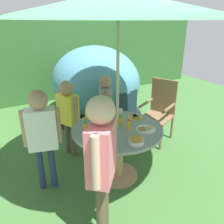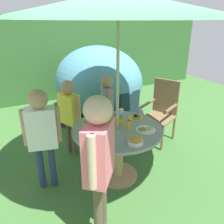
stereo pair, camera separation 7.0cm
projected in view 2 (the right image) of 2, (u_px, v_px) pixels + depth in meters
The scene contains 21 objects.
ground_plane at pixel (117, 176), 3.14m from camera, with size 10.00×10.00×0.02m, color #3D6B33.
hedge_backdrop at pixel (46, 58), 5.79m from camera, with size 9.00×0.70×2.02m, color #33602D.
garden_table at pixel (117, 142), 2.93m from camera, with size 1.12×1.12×0.71m.
patio_umbrella at pixel (118, 4), 2.32m from camera, with size 2.45×2.45×2.24m.
wooden_chair at pixel (162, 109), 3.86m from camera, with size 0.64×0.61×1.03m.
dome_tent at pixel (98, 82), 4.84m from camera, with size 2.37×2.37×1.45m.
child_in_grey_shirt at pixel (107, 101), 3.70m from camera, with size 0.25×0.38×1.16m.
child_in_yellow_shirt at pixel (69, 109), 3.35m from camera, with size 0.28×0.37×1.17m.
child_in_white_shirt at pixel (42, 128), 2.63m from camera, with size 0.42×0.26×1.27m.
child_in_pink_shirt at pixel (99, 152), 2.00m from camera, with size 0.39×0.42×1.42m.
snack_bowl at pixel (135, 141), 2.50m from camera, with size 0.17×0.17×0.08m.
plate_near_left at pixel (136, 117), 3.13m from camera, with size 0.20×0.20×0.03m.
plate_mid_right at pixel (102, 116), 3.16m from camera, with size 0.20×0.20×0.03m.
plate_center_front at pixel (146, 129), 2.80m from camera, with size 0.24×0.24×0.03m.
plate_back_edge at pixel (103, 133), 2.72m from camera, with size 0.18×0.18×0.03m.
juice_bottle_near_right at pixel (88, 114), 3.12m from camera, with size 0.06×0.06×0.13m.
juice_bottle_far_left at pixel (129, 125), 2.81m from camera, with size 0.05×0.05×0.13m.
juice_bottle_far_right at pixel (85, 126), 2.81m from camera, with size 0.06×0.06×0.10m.
juice_bottle_center_back at pixel (114, 119), 2.98m from camera, with size 0.06×0.06×0.11m.
juice_bottle_mid_left at pixel (121, 120), 2.95m from camera, with size 0.06×0.06×0.11m.
cup_near at pixel (121, 111), 3.29m from camera, with size 0.06×0.06×0.06m, color white.
Camera 2 is at (-1.24, -2.24, 2.00)m, focal length 37.14 mm.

